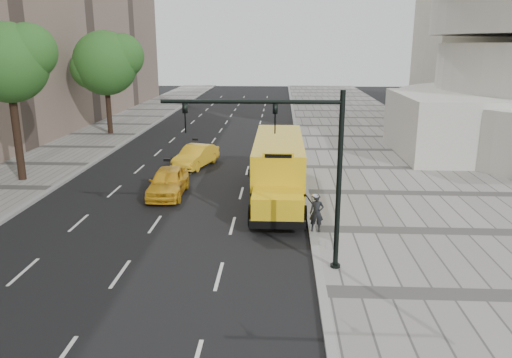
{
  "coord_description": "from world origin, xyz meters",
  "views": [
    {
      "loc": [
        4.59,
        -25.83,
        7.86
      ],
      "look_at": [
        3.5,
        -4.0,
        1.9
      ],
      "focal_mm": 35.0,
      "sensor_mm": 36.0,
      "label": 1
    }
  ],
  "objects_px": {
    "tree_b": "(9,62)",
    "school_bus": "(279,163)",
    "traffic_signal": "(298,159)",
    "tree_c": "(106,63)",
    "pedestrian": "(317,213)",
    "taxi_far": "(196,156)",
    "taxi_near": "(168,182)"
  },
  "relations": [
    {
      "from": "tree_b",
      "to": "taxi_far",
      "type": "distance_m",
      "value": 12.04
    },
    {
      "from": "school_bus",
      "to": "taxi_far",
      "type": "distance_m",
      "value": 8.16
    },
    {
      "from": "tree_b",
      "to": "school_bus",
      "type": "height_order",
      "value": "tree_b"
    },
    {
      "from": "tree_b",
      "to": "traffic_signal",
      "type": "xyz_separation_m",
      "value": [
        15.61,
        -11.03,
        -2.77
      ]
    },
    {
      "from": "tree_b",
      "to": "tree_c",
      "type": "xyz_separation_m",
      "value": [
        0.02,
        15.59,
        -0.6
      ]
    },
    {
      "from": "taxi_near",
      "to": "taxi_far",
      "type": "distance_m",
      "value": 6.45
    },
    {
      "from": "tree_c",
      "to": "taxi_far",
      "type": "relative_size",
      "value": 2.07
    },
    {
      "from": "school_bus",
      "to": "taxi_near",
      "type": "xyz_separation_m",
      "value": [
        -5.85,
        -0.45,
        -1.01
      ]
    },
    {
      "from": "taxi_near",
      "to": "taxi_far",
      "type": "bearing_deg",
      "value": 84.83
    },
    {
      "from": "tree_b",
      "to": "tree_c",
      "type": "relative_size",
      "value": 1.01
    },
    {
      "from": "pedestrian",
      "to": "traffic_signal",
      "type": "xyz_separation_m",
      "value": [
        -0.96,
        -3.49,
        3.12
      ]
    },
    {
      "from": "tree_b",
      "to": "pedestrian",
      "type": "distance_m",
      "value": 19.13
    },
    {
      "from": "taxi_far",
      "to": "traffic_signal",
      "type": "distance_m",
      "value": 16.74
    },
    {
      "from": "tree_b",
      "to": "pedestrian",
      "type": "relative_size",
      "value": 5.52
    },
    {
      "from": "school_bus",
      "to": "traffic_signal",
      "type": "bearing_deg",
      "value": -85.71
    },
    {
      "from": "tree_b",
      "to": "school_bus",
      "type": "bearing_deg",
      "value": -6.91
    },
    {
      "from": "tree_c",
      "to": "traffic_signal",
      "type": "bearing_deg",
      "value": -59.64
    },
    {
      "from": "pedestrian",
      "to": "taxi_near",
      "type": "bearing_deg",
      "value": 149.63
    },
    {
      "from": "taxi_near",
      "to": "pedestrian",
      "type": "distance_m",
      "value": 9.18
    },
    {
      "from": "taxi_near",
      "to": "tree_b",
      "type": "bearing_deg",
      "value": 164.52
    },
    {
      "from": "traffic_signal",
      "to": "tree_b",
      "type": "bearing_deg",
      "value": 144.76
    },
    {
      "from": "tree_c",
      "to": "school_bus",
      "type": "height_order",
      "value": "tree_c"
    },
    {
      "from": "school_bus",
      "to": "pedestrian",
      "type": "bearing_deg",
      "value": -73.94
    },
    {
      "from": "tree_b",
      "to": "tree_c",
      "type": "bearing_deg",
      "value": 89.93
    },
    {
      "from": "tree_c",
      "to": "pedestrian",
      "type": "xyz_separation_m",
      "value": [
        16.55,
        -23.12,
        -5.29
      ]
    },
    {
      "from": "school_bus",
      "to": "taxi_near",
      "type": "relative_size",
      "value": 2.61
    },
    {
      "from": "tree_b",
      "to": "traffic_signal",
      "type": "bearing_deg",
      "value": -35.24
    },
    {
      "from": "tree_c",
      "to": "taxi_near",
      "type": "relative_size",
      "value": 2.02
    },
    {
      "from": "taxi_near",
      "to": "taxi_far",
      "type": "relative_size",
      "value": 1.03
    },
    {
      "from": "taxi_near",
      "to": "pedestrian",
      "type": "height_order",
      "value": "pedestrian"
    },
    {
      "from": "school_bus",
      "to": "tree_b",
      "type": "bearing_deg",
      "value": 173.09
    },
    {
      "from": "pedestrian",
      "to": "school_bus",
      "type": "bearing_deg",
      "value": 110.83
    }
  ]
}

